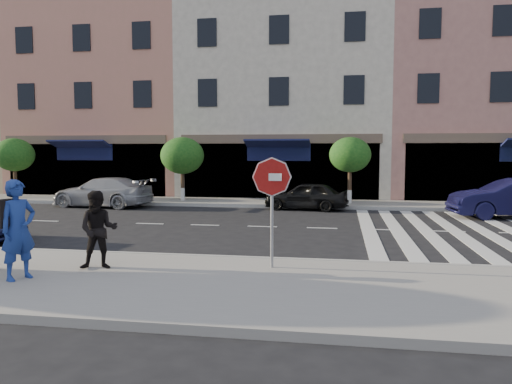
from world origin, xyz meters
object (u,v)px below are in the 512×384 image
object	(u,v)px
stop_sign	(272,187)
car_far_mid	(306,196)
walker	(98,230)
photographer	(18,230)
car_far_left	(102,192)

from	to	relation	value
stop_sign	car_far_mid	size ratio (longest dim) A/B	0.63
walker	car_far_mid	xyz separation A→B (m)	(3.38, 12.21, -0.34)
walker	car_far_mid	bearing A→B (deg)	55.83
photographer	stop_sign	bearing A→B (deg)	-44.95
walker	car_far_mid	size ratio (longest dim) A/B	0.45
photographer	walker	world-z (taller)	photographer
walker	car_far_left	xyz separation A→B (m)	(-5.84, 11.76, -0.28)
car_far_mid	stop_sign	bearing A→B (deg)	7.39
stop_sign	photographer	distance (m)	4.90
stop_sign	walker	bearing A→B (deg)	-157.92
car_far_left	car_far_mid	world-z (taller)	car_far_left
car_far_left	car_far_mid	distance (m)	9.23
photographer	car_far_mid	bearing A→B (deg)	5.67
stop_sign	photographer	xyz separation A→B (m)	(-4.53, -1.72, -0.73)
stop_sign	walker	size ratio (longest dim) A/B	1.42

